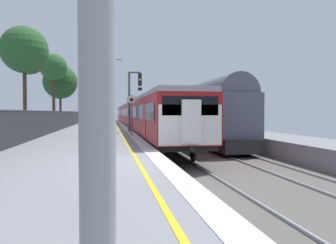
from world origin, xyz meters
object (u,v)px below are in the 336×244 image
freight_train_adjacent_track (170,112)px  signal_gantry (133,94)px  background_tree_right (54,68)px  background_tree_centre (26,52)px  speed_limit_sign (132,110)px  commuter_train_at_platform (135,114)px  platform_lamp_mid (108,89)px  background_tree_left (60,83)px

freight_train_adjacent_track → signal_gantry: size_ratio=9.40×
background_tree_right → background_tree_centre: bearing=-91.8°
freight_train_adjacent_track → speed_limit_sign: 18.20m
background_tree_right → commuter_train_at_platform: bearing=19.1°
speed_limit_sign → background_tree_right: 19.66m
background_tree_centre → platform_lamp_mid: bearing=-43.3°
commuter_train_at_platform → speed_limit_sign: (-1.85, -20.73, 0.45)m
background_tree_centre → background_tree_right: size_ratio=1.01×
freight_train_adjacent_track → background_tree_left: (-13.38, 4.23, 3.65)m
speed_limit_sign → background_tree_centre: background_tree_centre is taller
commuter_train_at_platform → speed_limit_sign: bearing=-95.1°
freight_train_adjacent_track → signal_gantry: 14.26m
platform_lamp_mid → background_tree_right: bearing=109.2°
platform_lamp_mid → background_tree_left: size_ratio=0.68×
platform_lamp_mid → background_tree_centre: (-6.49, 6.11, 3.29)m
commuter_train_at_platform → platform_lamp_mid: bearing=-99.1°
commuter_train_at_platform → background_tree_right: size_ratio=7.19×
commuter_train_at_platform → platform_lamp_mid: size_ratio=11.67×
platform_lamp_mid → speed_limit_sign: bearing=7.3°
platform_lamp_mid → background_tree_left: (-6.02, 21.66, 2.23)m
signal_gantry → background_tree_right: bearing=121.1°
signal_gantry → platform_lamp_mid: size_ratio=0.93×
commuter_train_at_platform → background_tree_centre: 18.49m
freight_train_adjacent_track → background_tree_centre: bearing=-140.8°
signal_gantry → background_tree_left: (-7.91, 17.33, 2.29)m
commuter_train_at_platform → background_tree_left: background_tree_left is taller
speed_limit_sign → background_tree_right: size_ratio=0.33×
commuter_train_at_platform → background_tree_right: (-9.49, -3.28, 5.32)m
platform_lamp_mid → background_tree_left: 22.59m
speed_limit_sign → background_tree_right: background_tree_right is taller
platform_lamp_mid → background_tree_centre: background_tree_centre is taller
signal_gantry → commuter_train_at_platform: bearing=85.0°
commuter_train_at_platform → freight_train_adjacent_track: freight_train_adjacent_track is taller
signal_gantry → background_tree_left: 19.19m
commuter_train_at_platform → freight_train_adjacent_track: bearing=-41.1°
signal_gantry → speed_limit_sign: signal_gantry is taller
background_tree_centre → background_tree_right: background_tree_centre is taller
background_tree_right → background_tree_left: bearing=88.4°
signal_gantry → background_tree_centre: 9.21m
background_tree_left → signal_gantry: bearing=-65.5°
commuter_train_at_platform → signal_gantry: 16.75m
commuter_train_at_platform → background_tree_centre: bearing=-123.6°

